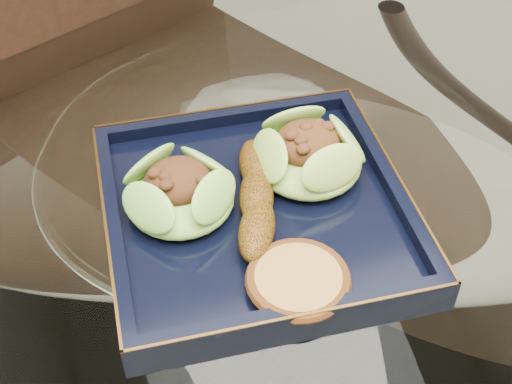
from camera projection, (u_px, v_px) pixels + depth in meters
name	position (u px, v px, depth m)	size (l,w,h in m)	color
dining_table	(267.00, 296.00, 0.80)	(1.13, 1.13, 0.77)	white
dining_chair	(166.00, 177.00, 1.02)	(0.56, 0.56, 0.98)	black
navy_plate	(256.00, 215.00, 0.65)	(0.27, 0.27, 0.02)	black
lettuce_wrap_left	(180.00, 194.00, 0.63)	(0.10, 0.10, 0.03)	#58A22F
lettuce_wrap_right	(308.00, 157.00, 0.67)	(0.10, 0.10, 0.04)	olive
roasted_plantain	(256.00, 197.00, 0.64)	(0.15, 0.03, 0.03)	brown
crumb_patty	(298.00, 281.00, 0.58)	(0.08, 0.08, 0.01)	#B5853C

